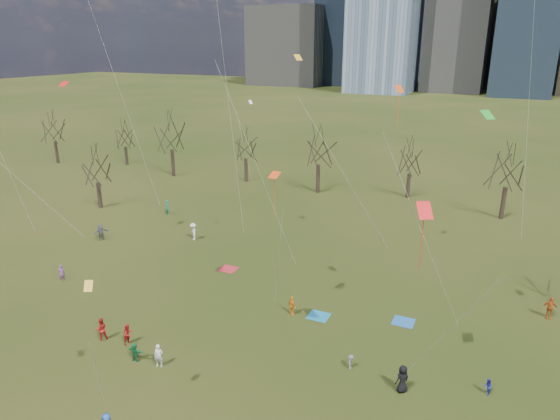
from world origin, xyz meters
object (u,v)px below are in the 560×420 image
at_px(person_2, 128,334).
at_px(blanket_teal, 319,316).
at_px(blanket_navy, 403,322).
at_px(person_1, 159,356).
at_px(blanket_crimson, 228,269).
at_px(person_4, 292,306).

bearing_deg(person_2, blanket_teal, -46.44).
distance_m(blanket_navy, person_1, 18.24).
bearing_deg(blanket_teal, blanket_navy, 17.32).
distance_m(blanket_navy, person_2, 20.35).
xyz_separation_m(blanket_teal, person_1, (-7.35, -10.29, 0.79)).
distance_m(blanket_crimson, person_1, 15.09).
xyz_separation_m(blanket_crimson, person_4, (8.71, -5.08, 0.77)).
relative_size(blanket_teal, person_4, 1.02).
distance_m(blanket_teal, blanket_crimson, 11.56).
height_order(blanket_crimson, person_1, person_1).
bearing_deg(blanket_navy, person_4, -162.34).
xyz_separation_m(blanket_navy, blanket_crimson, (-16.86, 2.48, 0.00)).
bearing_deg(blanket_crimson, person_1, -77.21).
xyz_separation_m(blanket_navy, person_4, (-8.15, -2.60, 0.77)).
relative_size(person_1, person_2, 1.04).
xyz_separation_m(blanket_teal, person_2, (-10.93, -9.07, 0.76)).
distance_m(blanket_navy, person_4, 8.59).
bearing_deg(person_4, blanket_navy, -129.28).
relative_size(blanket_crimson, person_2, 1.04).
bearing_deg(person_4, person_2, 76.26).
xyz_separation_m(blanket_navy, person_2, (-17.10, -11.00, 0.76)).
relative_size(blanket_navy, blanket_crimson, 1.00).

